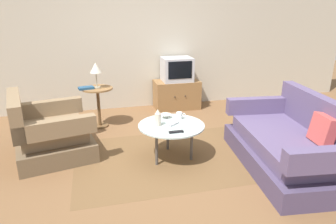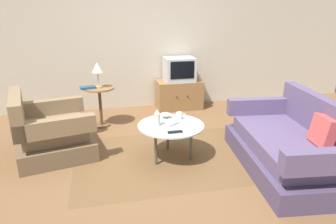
{
  "view_description": "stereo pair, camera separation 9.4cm",
  "coord_description": "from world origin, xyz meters",
  "px_view_note": "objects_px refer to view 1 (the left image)",
  "views": [
    {
      "loc": [
        -0.82,
        -3.48,
        1.87
      ],
      "look_at": [
        0.1,
        0.23,
        0.55
      ],
      "focal_mm": 32.52,
      "sensor_mm": 36.0,
      "label": 1
    },
    {
      "loc": [
        -0.73,
        -3.5,
        1.87
      ],
      "look_at": [
        0.1,
        0.23,
        0.55
      ],
      "focal_mm": 32.52,
      "sensor_mm": 36.0,
      "label": 2
    }
  ],
  "objects_px": {
    "side_table": "(98,99)",
    "tv_stand": "(177,94)",
    "vase": "(158,118)",
    "tv_remote_silver": "(174,124)",
    "television": "(177,69)",
    "book": "(86,88)",
    "couch": "(291,145)",
    "bowl": "(166,116)",
    "coffee_table": "(171,127)",
    "armchair": "(49,135)",
    "table_lamp": "(96,69)",
    "mug": "(180,116)",
    "tv_remote_dark": "(176,132)"
  },
  "relations": [
    {
      "from": "side_table",
      "to": "tv_stand",
      "type": "bearing_deg",
      "value": 23.19
    },
    {
      "from": "vase",
      "to": "tv_remote_silver",
      "type": "relative_size",
      "value": 1.28
    },
    {
      "from": "television",
      "to": "book",
      "type": "bearing_deg",
      "value": -157.9
    },
    {
      "from": "side_table",
      "to": "television",
      "type": "xyz_separation_m",
      "value": [
        1.49,
        0.64,
        0.29
      ]
    },
    {
      "from": "couch",
      "to": "bowl",
      "type": "bearing_deg",
      "value": 65.33
    },
    {
      "from": "coffee_table",
      "to": "book",
      "type": "height_order",
      "value": "book"
    },
    {
      "from": "armchair",
      "to": "tv_remote_silver",
      "type": "bearing_deg",
      "value": 60.7
    },
    {
      "from": "television",
      "to": "book",
      "type": "distance_m",
      "value": 1.8
    },
    {
      "from": "couch",
      "to": "coffee_table",
      "type": "bearing_deg",
      "value": 73.69
    },
    {
      "from": "television",
      "to": "table_lamp",
      "type": "height_order",
      "value": "table_lamp"
    },
    {
      "from": "mug",
      "to": "book",
      "type": "relative_size",
      "value": 0.5
    },
    {
      "from": "vase",
      "to": "tv_remote_dark",
      "type": "relative_size",
      "value": 1.21
    },
    {
      "from": "television",
      "to": "bowl",
      "type": "relative_size",
      "value": 3.93
    },
    {
      "from": "table_lamp",
      "to": "book",
      "type": "bearing_deg",
      "value": -172.26
    },
    {
      "from": "vase",
      "to": "tv_remote_silver",
      "type": "distance_m",
      "value": 0.22
    },
    {
      "from": "tv_remote_dark",
      "to": "book",
      "type": "bearing_deg",
      "value": 121.55
    },
    {
      "from": "side_table",
      "to": "table_lamp",
      "type": "bearing_deg",
      "value": -97.88
    },
    {
      "from": "couch",
      "to": "side_table",
      "type": "height_order",
      "value": "couch"
    },
    {
      "from": "mug",
      "to": "bowl",
      "type": "bearing_deg",
      "value": 153.69
    },
    {
      "from": "coffee_table",
      "to": "vase",
      "type": "distance_m",
      "value": 0.22
    },
    {
      "from": "mug",
      "to": "television",
      "type": "bearing_deg",
      "value": 75.62
    },
    {
      "from": "armchair",
      "to": "coffee_table",
      "type": "bearing_deg",
      "value": 60.72
    },
    {
      "from": "television",
      "to": "bowl",
      "type": "height_order",
      "value": "television"
    },
    {
      "from": "bowl",
      "to": "coffee_table",
      "type": "bearing_deg",
      "value": -86.93
    },
    {
      "from": "coffee_table",
      "to": "book",
      "type": "bearing_deg",
      "value": 127.97
    },
    {
      "from": "coffee_table",
      "to": "mug",
      "type": "height_order",
      "value": "mug"
    },
    {
      "from": "tv_stand",
      "to": "mug",
      "type": "height_order",
      "value": "mug"
    },
    {
      "from": "side_table",
      "to": "book",
      "type": "bearing_deg",
      "value": -168.2
    },
    {
      "from": "couch",
      "to": "bowl",
      "type": "height_order",
      "value": "couch"
    },
    {
      "from": "mug",
      "to": "couch",
      "type": "bearing_deg",
      "value": -32.0
    },
    {
      "from": "tv_remote_silver",
      "to": "television",
      "type": "bearing_deg",
      "value": 36.22
    },
    {
      "from": "television",
      "to": "book",
      "type": "relative_size",
      "value": 2.2
    },
    {
      "from": "couch",
      "to": "book",
      "type": "bearing_deg",
      "value": 58.12
    },
    {
      "from": "coffee_table",
      "to": "tv_stand",
      "type": "distance_m",
      "value": 2.11
    },
    {
      "from": "armchair",
      "to": "mug",
      "type": "bearing_deg",
      "value": 67.79
    },
    {
      "from": "tv_stand",
      "to": "tv_remote_silver",
      "type": "bearing_deg",
      "value": -106.61
    },
    {
      "from": "bowl",
      "to": "armchair",
      "type": "bearing_deg",
      "value": 172.39
    },
    {
      "from": "table_lamp",
      "to": "bowl",
      "type": "height_order",
      "value": "table_lamp"
    },
    {
      "from": "couch",
      "to": "side_table",
      "type": "distance_m",
      "value": 2.95
    },
    {
      "from": "side_table",
      "to": "vase",
      "type": "xyz_separation_m",
      "value": [
        0.69,
        -1.34,
        0.1
      ]
    },
    {
      "from": "coffee_table",
      "to": "tv_remote_dark",
      "type": "relative_size",
      "value": 4.77
    },
    {
      "from": "coffee_table",
      "to": "vase",
      "type": "bearing_deg",
      "value": 172.82
    },
    {
      "from": "armchair",
      "to": "table_lamp",
      "type": "bearing_deg",
      "value": 130.71
    },
    {
      "from": "coffee_table",
      "to": "tv_remote_silver",
      "type": "height_order",
      "value": "tv_remote_silver"
    },
    {
      "from": "table_lamp",
      "to": "tv_remote_dark",
      "type": "xyz_separation_m",
      "value": [
        0.86,
        -1.61,
        -0.49
      ]
    },
    {
      "from": "tv_stand",
      "to": "armchair",
      "type": "bearing_deg",
      "value": -144.46
    },
    {
      "from": "television",
      "to": "tv_remote_silver",
      "type": "bearing_deg",
      "value": -106.6
    },
    {
      "from": "bowl",
      "to": "television",
      "type": "bearing_deg",
      "value": 69.83
    },
    {
      "from": "couch",
      "to": "television",
      "type": "bearing_deg",
      "value": 22.31
    },
    {
      "from": "side_table",
      "to": "tv_remote_dark",
      "type": "height_order",
      "value": "side_table"
    }
  ]
}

